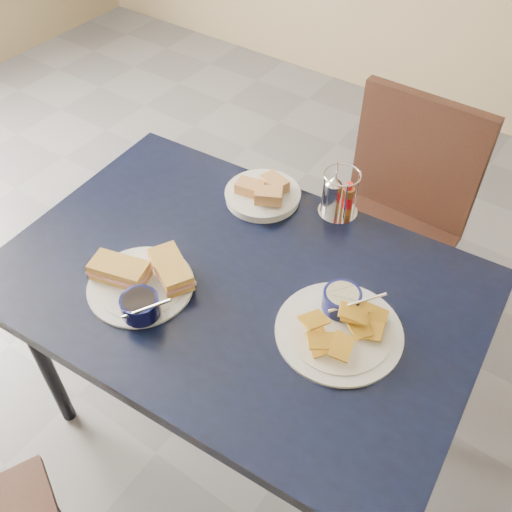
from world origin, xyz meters
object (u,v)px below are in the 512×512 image
Objects in this scene: bread_basket at (263,194)px; chair_far at (395,212)px; dining_table at (238,298)px; sandwich_plate at (143,282)px; condiment_caddy at (338,196)px; plantain_plate at (341,321)px.

chair_far is at bearing 59.31° from bread_basket.
dining_table is 0.25m from sandwich_plate.
chair_far is 6.67× the size of condiment_caddy.
sandwich_plate is at bearing -96.21° from bread_basket.
dining_table is 0.29m from plantain_plate.
chair_far is 0.56m from bread_basket.
chair_far reaches higher than plantain_plate.
chair_far is 0.96m from sandwich_plate.
sandwich_plate reaches higher than dining_table.
sandwich_plate is 0.57m from condiment_caddy.
condiment_caddy is at bearing 120.64° from plantain_plate.
chair_far is at bearing 80.78° from condiment_caddy.
chair_far is 3.03× the size of sandwich_plate.
chair_far is at bearing 79.56° from dining_table.
sandwich_plate reaches higher than bread_basket.
condiment_caddy reaches higher than bread_basket.
condiment_caddy is at bearing -99.22° from chair_far.
condiment_caddy is (0.08, 0.37, 0.12)m from dining_table.
chair_far reaches higher than condiment_caddy.
plantain_plate is at bearing -78.08° from chair_far.
chair_far is 3.10× the size of plantain_plate.
dining_table is at bearing -67.38° from bread_basket.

